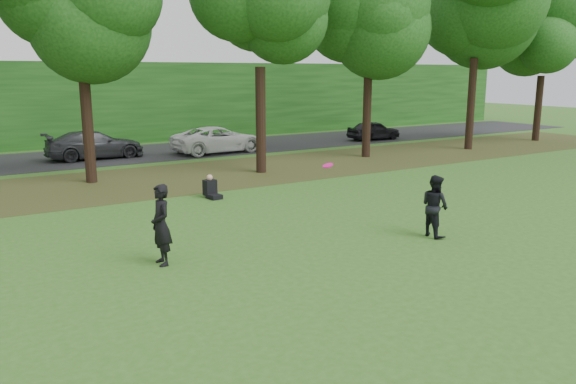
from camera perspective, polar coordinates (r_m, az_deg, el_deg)
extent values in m
plane|color=#2D551A|center=(13.08, 8.34, -7.73)|extent=(120.00, 120.00, 0.00)
cube|color=#3D2C16|center=(24.15, -11.88, 1.35)|extent=(60.00, 7.00, 0.01)
cube|color=black|center=(31.69, -16.87, 3.62)|extent=(70.00, 7.00, 0.02)
cube|color=#174213|center=(37.27, -19.56, 8.50)|extent=(70.00, 3.00, 5.00)
imported|color=black|center=(13.28, -12.78, -3.29)|extent=(0.46, 0.70, 1.90)
imported|color=black|center=(15.73, 14.69, -1.37)|extent=(0.69, 0.86, 1.70)
imported|color=#38393F|center=(30.66, -19.04, 4.57)|extent=(4.91, 2.05, 1.42)
imported|color=white|center=(31.44, -7.11, 5.32)|extent=(5.28, 2.72, 1.42)
imported|color=black|center=(37.49, 8.70, 6.21)|extent=(3.66, 1.57, 1.23)
cylinder|color=#E01280|center=(14.20, 4.07, 2.71)|extent=(0.33, 0.34, 0.14)
cube|color=black|center=(20.06, -7.51, -0.45)|extent=(0.46, 0.60, 0.16)
cube|color=black|center=(20.24, -7.94, 0.46)|extent=(0.46, 0.39, 0.56)
sphere|color=tan|center=(20.17, -7.97, 1.46)|extent=(0.22, 0.22, 0.22)
cylinder|color=black|center=(23.90, -19.64, 5.77)|extent=(0.44, 0.44, 4.12)
sphere|color=#174213|center=(23.91, -20.49, 17.27)|extent=(5.80, 5.80, 5.80)
cylinder|color=black|center=(24.84, -2.79, 7.26)|extent=(0.44, 0.44, 4.62)
cylinder|color=black|center=(29.80, 8.02, 7.81)|extent=(0.44, 0.44, 4.45)
sphere|color=#174213|center=(29.87, 8.33, 17.79)|extent=(6.20, 6.20, 6.20)
cylinder|color=black|center=(34.14, 18.10, 8.47)|extent=(0.44, 0.44, 5.17)
cylinder|color=black|center=(40.04, 24.06, 7.75)|extent=(0.44, 0.44, 4.16)
sphere|color=#174213|center=(40.05, 24.68, 14.67)|extent=(5.60, 5.60, 5.60)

